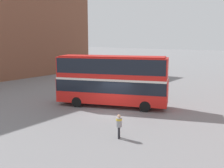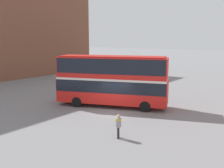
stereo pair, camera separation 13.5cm
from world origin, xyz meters
TOP-DOWN VIEW (x-y plane):
  - ground_plane at (0.00, 0.00)m, footprint 240.00×240.00m
  - double_decker_bus at (-1.26, 1.71)m, footprint 10.48×6.21m
  - pedestrian_foreground at (3.89, -4.44)m, footprint 0.55×0.55m
  - parked_car_kerb_near at (-6.50, 10.81)m, footprint 4.51×2.16m

SIDE VIEW (x-z plane):
  - ground_plane at x=0.00m, z-range 0.00..0.00m
  - parked_car_kerb_near at x=-6.50m, z-range 0.01..1.52m
  - pedestrian_foreground at x=3.89m, z-range 0.18..1.77m
  - double_decker_bus at x=-1.26m, z-range 0.34..5.10m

